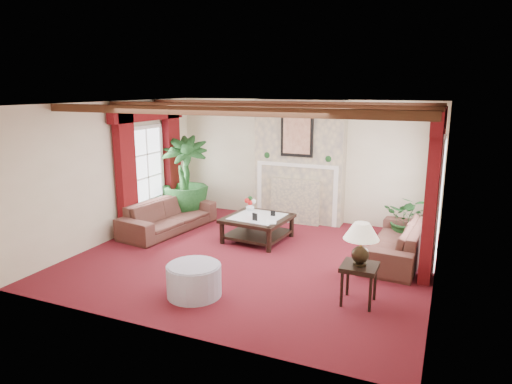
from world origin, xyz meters
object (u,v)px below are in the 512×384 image
at_px(sofa_right, 397,235).
at_px(ottoman, 194,280).
at_px(potted_palm, 185,196).
at_px(side_table, 359,284).
at_px(coffee_table, 258,228).
at_px(sofa_left, 168,211).

bearing_deg(sofa_right, ottoman, -38.93).
bearing_deg(potted_palm, side_table, -30.97).
bearing_deg(coffee_table, potted_palm, 165.55).
relative_size(sofa_right, potted_palm, 1.05).
xyz_separation_m(sofa_left, coffee_table, (1.96, 0.17, -0.20)).
height_order(sofa_right, side_table, sofa_right).
bearing_deg(sofa_right, sofa_left, -82.87).
height_order(potted_palm, ottoman, potted_palm).
relative_size(sofa_left, sofa_right, 1.01).
height_order(sofa_left, ottoman, sofa_left).
xyz_separation_m(side_table, ottoman, (-2.24, -0.70, -0.05)).
height_order(coffee_table, side_table, side_table).
height_order(sofa_right, coffee_table, sofa_right).
xyz_separation_m(potted_palm, coffee_table, (2.12, -0.76, -0.29)).
distance_m(potted_palm, side_table, 5.23).
xyz_separation_m(sofa_left, side_table, (4.33, -1.76, -0.15)).
xyz_separation_m(coffee_table, side_table, (2.36, -1.93, 0.05)).
distance_m(potted_palm, coffee_table, 2.27).
distance_m(sofa_right, side_table, 2.03).
relative_size(coffee_table, ottoman, 1.47).
xyz_separation_m(sofa_right, coffee_table, (-2.65, -0.07, -0.20)).
relative_size(sofa_left, potted_palm, 1.06).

